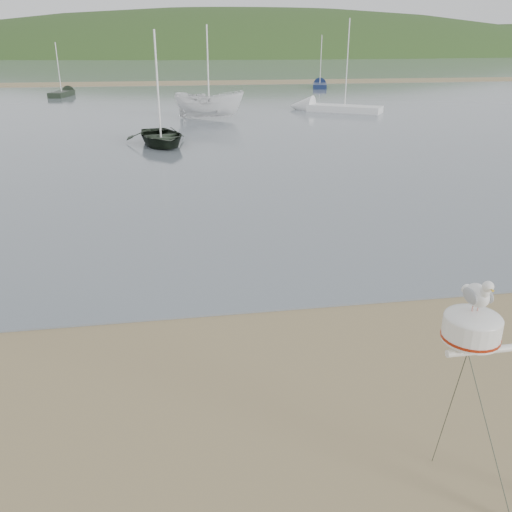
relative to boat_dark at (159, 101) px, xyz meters
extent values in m
plane|color=olive|center=(-1.01, -23.91, -2.33)|extent=(560.00, 560.00, 0.00)
cube|color=slate|center=(-1.01, 108.09, -2.31)|extent=(560.00, 256.00, 0.04)
cube|color=olive|center=(-1.01, 46.09, -2.26)|extent=(560.00, 7.00, 0.07)
ellipsoid|color=#233D18|center=(38.99, 211.09, -24.33)|extent=(400.00, 180.00, 80.00)
cube|color=beige|center=(-37.01, 172.09, 1.67)|extent=(8.40, 6.30, 8.00)
cube|color=beige|center=(-11.01, 172.09, 1.67)|extent=(8.40, 6.30, 8.00)
cube|color=beige|center=(14.99, 172.09, 1.67)|extent=(8.40, 6.30, 8.00)
cube|color=beige|center=(40.99, 172.09, 1.67)|extent=(8.40, 6.30, 8.00)
cube|color=beige|center=(66.99, 172.09, 1.67)|extent=(8.40, 6.30, 8.00)
cube|color=beige|center=(92.99, 172.09, 1.67)|extent=(8.40, 6.30, 8.00)
cube|color=beige|center=(118.99, 172.09, 1.67)|extent=(8.40, 6.30, 8.00)
cube|color=white|center=(2.99, -25.74, 0.25)|extent=(0.17, 0.17, 0.10)
cylinder|color=white|center=(2.99, -25.74, 0.42)|extent=(0.54, 0.54, 0.24)
cylinder|color=#9D210B|center=(2.99, -25.74, 0.33)|extent=(0.55, 0.55, 0.03)
ellipsoid|color=white|center=(2.99, -25.74, 0.54)|extent=(0.54, 0.54, 0.15)
cylinder|color=tan|center=(2.97, -25.74, 0.65)|extent=(0.01, 0.01, 0.08)
cylinder|color=tan|center=(3.02, -25.74, 0.65)|extent=(0.01, 0.01, 0.08)
ellipsoid|color=white|center=(2.99, -25.74, 0.77)|extent=(0.18, 0.29, 0.22)
ellipsoid|color=#989B9F|center=(2.91, -25.75, 0.78)|extent=(0.06, 0.24, 0.14)
ellipsoid|color=#989B9F|center=(3.08, -25.75, 0.78)|extent=(0.06, 0.24, 0.14)
cone|color=white|center=(2.99, -25.58, 0.75)|extent=(0.10, 0.09, 0.10)
ellipsoid|color=white|center=(2.99, -25.85, 0.87)|extent=(0.09, 0.09, 0.13)
sphere|color=white|center=(2.99, -25.87, 0.93)|extent=(0.10, 0.10, 0.10)
cone|color=gold|center=(2.99, -25.93, 0.92)|extent=(0.02, 0.05, 0.02)
imported|color=black|center=(0.00, 0.00, 0.00)|extent=(3.40, 1.60, 4.59)
imported|color=white|center=(3.49, 10.30, 0.29)|extent=(2.56, 2.53, 5.17)
cube|color=black|center=(-9.85, 29.53, -2.04)|extent=(2.12, 4.38, 0.50)
cone|color=black|center=(-9.33, 32.17, -2.04)|extent=(1.60, 1.70, 1.34)
cylinder|color=white|center=(-9.85, 29.53, 0.52)|extent=(0.08, 0.08, 4.62)
cube|color=#132043|center=(18.92, 35.79, -2.04)|extent=(2.82, 5.14, 0.50)
cone|color=#132043|center=(19.76, 38.81, -2.04)|extent=(1.97, 2.07, 1.57)
cylinder|color=white|center=(18.92, 35.79, 0.90)|extent=(0.08, 0.08, 5.39)
cube|color=white|center=(14.39, 12.51, -2.04)|extent=(5.81, 4.76, 0.50)
cone|color=white|center=(11.34, 14.58, -2.04)|extent=(2.70, 2.66, 1.84)
cylinder|color=white|center=(14.39, 12.51, 1.38)|extent=(0.08, 0.08, 6.34)
camera|label=1|loc=(0.22, -29.87, 2.98)|focal=38.00mm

